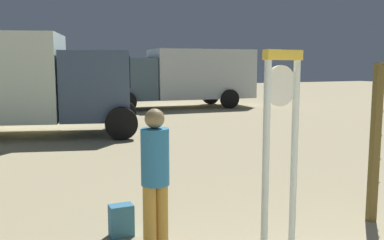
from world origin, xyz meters
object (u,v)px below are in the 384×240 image
Objects in this scene: standing_clock at (281,135)px; box_truck_far at (187,75)px; person_near_clock at (155,174)px; backpack at (121,220)px; box_truck_near at (5,80)px.

standing_clock is 16.45m from box_truck_far.
box_truck_far reaches higher than person_near_clock.
backpack is 0.05× the size of box_truck_far.
person_near_clock is at bearing -114.79° from box_truck_far.
box_truck_far is at bearing 69.69° from standing_clock.
backpack is at bearing -116.49° from box_truck_far.
box_truck_far is (5.71, 15.43, 0.19)m from standing_clock.
box_truck_far is (7.01, 14.06, 1.36)m from backpack.
person_near_clock is 0.96m from backpack.
person_near_clock is 0.22× the size of box_truck_near.
standing_clock is 2.21m from backpack.
box_truck_near reaches higher than standing_clock.
standing_clock is at bearing -110.31° from box_truck_far.
box_truck_near is at bearing -145.69° from box_truck_far.
box_truck_far is at bearing 34.31° from box_truck_near.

